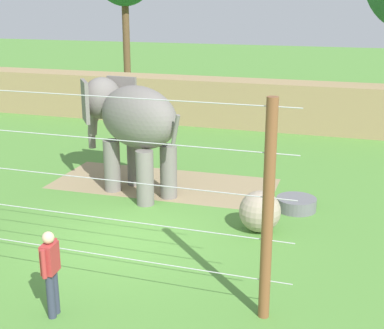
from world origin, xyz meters
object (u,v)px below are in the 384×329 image
(enrichment_ball, at_px, (260,211))
(zookeeper, at_px, (51,270))
(elephant, at_px, (131,120))
(water_tub, at_px, (296,204))

(enrichment_ball, xyz_separation_m, zookeeper, (-2.83, -4.98, 0.40))
(elephant, bearing_deg, water_tub, -0.37)
(elephant, height_order, zookeeper, elephant)
(zookeeper, distance_m, water_tub, 7.61)
(enrichment_ball, relative_size, zookeeper, 0.63)
(elephant, xyz_separation_m, zookeeper, (1.42, -6.74, -1.27))
(elephant, distance_m, enrichment_ball, 4.90)
(water_tub, bearing_deg, elephant, 179.63)
(zookeeper, xyz_separation_m, water_tub, (3.51, 6.71, -0.74))
(water_tub, bearing_deg, zookeeper, -117.61)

